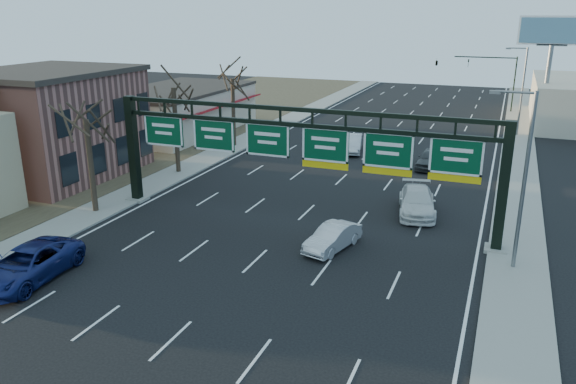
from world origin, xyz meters
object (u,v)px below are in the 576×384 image
at_px(car_silver_sedan, 333,238).
at_px(car_white_wagon, 417,202).
at_px(sign_gantry, 299,150).
at_px(car_blue_suv, 27,265).

height_order(car_silver_sedan, car_white_wagon, car_white_wagon).
xyz_separation_m(sign_gantry, car_white_wagon, (6.52, 4.46, -3.83)).
bearing_deg(sign_gantry, car_silver_sedan, -43.89).
relative_size(car_silver_sedan, car_white_wagon, 0.75).
bearing_deg(car_white_wagon, car_blue_suv, -145.17).
bearing_deg(car_blue_suv, sign_gantry, 47.26).
xyz_separation_m(car_blue_suv, car_silver_sedan, (12.64, 9.01, -0.15)).
xyz_separation_m(car_blue_suv, car_white_wagon, (16.01, 16.49, -0.03)).
height_order(car_blue_suv, car_white_wagon, car_blue_suv).
xyz_separation_m(sign_gantry, car_blue_suv, (-9.49, -12.04, -3.80)).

